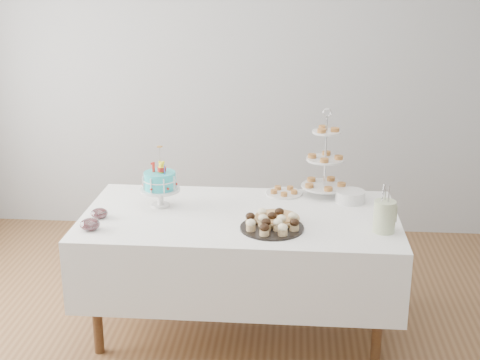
# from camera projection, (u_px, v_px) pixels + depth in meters

# --- Properties ---
(floor) EXTENTS (5.00, 5.00, 0.00)m
(floor) POSITION_uv_depth(u_px,v_px,m) (236.00, 351.00, 4.03)
(floor) COLOR brown
(floor) RESTS_ON ground
(walls) EXTENTS (5.04, 4.04, 2.70)m
(walls) POSITION_uv_depth(u_px,v_px,m) (235.00, 135.00, 3.61)
(walls) COLOR #A9ACAE
(walls) RESTS_ON floor
(table) EXTENTS (1.92, 1.02, 0.77)m
(table) POSITION_uv_depth(u_px,v_px,m) (240.00, 249.00, 4.14)
(table) COLOR white
(table) RESTS_ON floor
(birthday_cake) EXTENTS (0.25, 0.25, 0.38)m
(birthday_cake) POSITION_uv_depth(u_px,v_px,m) (160.00, 191.00, 4.18)
(birthday_cake) COLOR silver
(birthday_cake) RESTS_ON table
(cupcake_tray) EXTENTS (0.37, 0.37, 0.08)m
(cupcake_tray) POSITION_uv_depth(u_px,v_px,m) (272.00, 222.00, 3.84)
(cupcake_tray) COLOR black
(cupcake_tray) RESTS_ON table
(pie) EXTENTS (0.27, 0.27, 0.04)m
(pie) POSITION_uv_depth(u_px,v_px,m) (277.00, 219.00, 3.94)
(pie) COLOR tan
(pie) RESTS_ON table
(tiered_stand) EXTENTS (0.30, 0.30, 0.58)m
(tiered_stand) POSITION_uv_depth(u_px,v_px,m) (325.00, 160.00, 4.33)
(tiered_stand) COLOR silver
(tiered_stand) RESTS_ON table
(plate_stack) EXTENTS (0.19, 0.19, 0.07)m
(plate_stack) POSITION_uv_depth(u_px,v_px,m) (350.00, 196.00, 4.28)
(plate_stack) COLOR silver
(plate_stack) RESTS_ON table
(pastry_plate) EXTENTS (0.24, 0.24, 0.04)m
(pastry_plate) POSITION_uv_depth(u_px,v_px,m) (284.00, 192.00, 4.43)
(pastry_plate) COLOR silver
(pastry_plate) RESTS_ON table
(jam_bowl_a) EXTENTS (0.11, 0.11, 0.07)m
(jam_bowl_a) POSITION_uv_depth(u_px,v_px,m) (90.00, 225.00, 3.83)
(jam_bowl_a) COLOR silver
(jam_bowl_a) RESTS_ON table
(jam_bowl_b) EXTENTS (0.10, 0.10, 0.06)m
(jam_bowl_b) POSITION_uv_depth(u_px,v_px,m) (99.00, 213.00, 4.01)
(jam_bowl_b) COLOR silver
(jam_bowl_b) RESTS_ON table
(utensil_pitcher) EXTENTS (0.13, 0.13, 0.28)m
(utensil_pitcher) POSITION_uv_depth(u_px,v_px,m) (385.00, 215.00, 3.79)
(utensil_pitcher) COLOR white
(utensil_pitcher) RESTS_ON table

